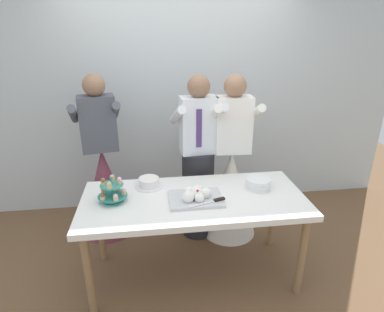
{
  "coord_description": "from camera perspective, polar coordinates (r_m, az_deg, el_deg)",
  "views": [
    {
      "loc": [
        -0.31,
        -2.25,
        2.05
      ],
      "look_at": [
        0.0,
        0.15,
        1.07
      ],
      "focal_mm": 30.02,
      "sensor_mm": 36.0,
      "label": 1
    }
  ],
  "objects": [
    {
      "name": "ground_plane",
      "position": [
        3.06,
        0.31,
        -20.14
      ],
      "size": [
        8.0,
        8.0,
        0.0
      ],
      "primitive_type": "plane",
      "color": "brown"
    },
    {
      "name": "rear_wall",
      "position": [
        3.69,
        -2.63,
        12.54
      ],
      "size": [
        5.2,
        0.1,
        2.9
      ],
      "primitive_type": "cube",
      "color": "silver",
      "rests_on": "ground_plane"
    },
    {
      "name": "dessert_table",
      "position": [
        2.64,
        0.34,
        -8.77
      ],
      "size": [
        1.8,
        0.8,
        0.78
      ],
      "color": "white",
      "rests_on": "ground_plane"
    },
    {
      "name": "cupcake_stand",
      "position": [
        2.59,
        -13.98,
        -6.12
      ],
      "size": [
        0.23,
        0.23,
        0.21
      ],
      "color": "teal",
      "rests_on": "dessert_table"
    },
    {
      "name": "main_cake_tray",
      "position": [
        2.55,
        0.65,
        -7.04
      ],
      "size": [
        0.43,
        0.31,
        0.12
      ],
      "color": "silver",
      "rests_on": "dessert_table"
    },
    {
      "name": "plate_stack",
      "position": [
        2.78,
        11.72,
        -4.8
      ],
      "size": [
        0.21,
        0.21,
        0.09
      ],
      "color": "white",
      "rests_on": "dessert_table"
    },
    {
      "name": "round_cake",
      "position": [
        2.78,
        -7.66,
        -4.71
      ],
      "size": [
        0.24,
        0.24,
        0.08
      ],
      "color": "white",
      "rests_on": "dessert_table"
    },
    {
      "name": "person_groom",
      "position": [
        3.19,
        1.07,
        -2.17
      ],
      "size": [
        0.5,
        0.53,
        1.66
      ],
      "color": "#232328",
      "rests_on": "ground_plane"
    },
    {
      "name": "person_bride",
      "position": [
        3.3,
        6.85,
        -4.65
      ],
      "size": [
        0.56,
        0.56,
        1.66
      ],
      "color": "white",
      "rests_on": "ground_plane"
    },
    {
      "name": "person_guest",
      "position": [
        3.43,
        -15.29,
        -4.21
      ],
      "size": [
        0.57,
        0.56,
        1.66
      ],
      "color": "brown",
      "rests_on": "ground_plane"
    }
  ]
}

